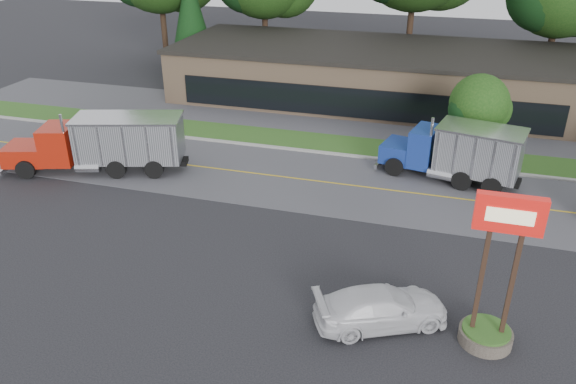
{
  "coord_description": "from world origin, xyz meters",
  "views": [
    {
      "loc": [
        8.09,
        -19.7,
        13.98
      ],
      "look_at": [
        1.23,
        3.72,
        1.8
      ],
      "focal_mm": 35.0,
      "sensor_mm": 36.0,
      "label": 1
    }
  ],
  "objects_px": {
    "dump_truck_blue": "(459,151)",
    "rally_car": "(381,307)",
    "bilo_sign": "(493,296)",
    "dump_truck_red": "(105,142)"
  },
  "relations": [
    {
      "from": "rally_car",
      "to": "dump_truck_blue",
      "type": "bearing_deg",
      "value": -36.66
    },
    {
      "from": "bilo_sign",
      "to": "dump_truck_red",
      "type": "bearing_deg",
      "value": 156.16
    },
    {
      "from": "dump_truck_blue",
      "to": "rally_car",
      "type": "height_order",
      "value": "dump_truck_blue"
    },
    {
      "from": "dump_truck_red",
      "to": "dump_truck_blue",
      "type": "height_order",
      "value": "same"
    },
    {
      "from": "dump_truck_red",
      "to": "dump_truck_blue",
      "type": "relative_size",
      "value": 1.32
    },
    {
      "from": "dump_truck_blue",
      "to": "rally_car",
      "type": "relative_size",
      "value": 1.61
    },
    {
      "from": "dump_truck_blue",
      "to": "rally_car",
      "type": "xyz_separation_m",
      "value": [
        -2.41,
        -13.98,
        -1.07
      ]
    },
    {
      "from": "bilo_sign",
      "to": "rally_car",
      "type": "height_order",
      "value": "bilo_sign"
    },
    {
      "from": "dump_truck_blue",
      "to": "rally_car",
      "type": "distance_m",
      "value": 14.23
    },
    {
      "from": "bilo_sign",
      "to": "rally_car",
      "type": "bearing_deg",
      "value": -179.52
    }
  ]
}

